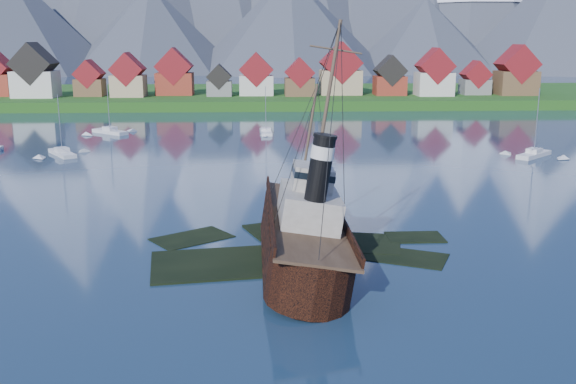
{
  "coord_description": "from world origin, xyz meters",
  "views": [
    {
      "loc": [
        -1.84,
        -60.26,
        20.75
      ],
      "look_at": [
        1.34,
        6.0,
        5.0
      ],
      "focal_mm": 40.0,
      "sensor_mm": 36.0,
      "label": 1
    }
  ],
  "objects_px": {
    "sailboat_e": "(266,133)",
    "sailboat_d": "(534,155)",
    "sailboat_a": "(62,154)",
    "tugboat_wreck": "(297,228)",
    "sailboat_c": "(110,132)"
  },
  "relations": [
    {
      "from": "tugboat_wreck",
      "to": "sailboat_d",
      "type": "relative_size",
      "value": 2.32
    },
    {
      "from": "sailboat_c",
      "to": "sailboat_d",
      "type": "bearing_deg",
      "value": -71.46
    },
    {
      "from": "sailboat_a",
      "to": "sailboat_e",
      "type": "distance_m",
      "value": 46.26
    },
    {
      "from": "sailboat_e",
      "to": "sailboat_d",
      "type": "bearing_deg",
      "value": -35.81
    },
    {
      "from": "tugboat_wreck",
      "to": "sailboat_c",
      "type": "xyz_separation_m",
      "value": [
        -37.32,
        87.46,
        -2.71
      ]
    },
    {
      "from": "sailboat_a",
      "to": "sailboat_d",
      "type": "bearing_deg",
      "value": -37.03
    },
    {
      "from": "sailboat_a",
      "to": "sailboat_c",
      "type": "bearing_deg",
      "value": 51.69
    },
    {
      "from": "sailboat_c",
      "to": "sailboat_e",
      "type": "xyz_separation_m",
      "value": [
        35.5,
        -1.81,
        -0.05
      ]
    },
    {
      "from": "sailboat_c",
      "to": "tugboat_wreck",
      "type": "bearing_deg",
      "value": -116.27
    },
    {
      "from": "sailboat_a",
      "to": "sailboat_d",
      "type": "relative_size",
      "value": 0.9
    },
    {
      "from": "tugboat_wreck",
      "to": "sailboat_e",
      "type": "xyz_separation_m",
      "value": [
        -1.82,
        85.65,
        -2.76
      ]
    },
    {
      "from": "tugboat_wreck",
      "to": "sailboat_e",
      "type": "bearing_deg",
      "value": 91.0
    },
    {
      "from": "sailboat_a",
      "to": "sailboat_e",
      "type": "xyz_separation_m",
      "value": [
        38.06,
        26.3,
        -0.02
      ]
    },
    {
      "from": "sailboat_a",
      "to": "sailboat_e",
      "type": "height_order",
      "value": "sailboat_a"
    },
    {
      "from": "tugboat_wreck",
      "to": "sailboat_d",
      "type": "bearing_deg",
      "value": 48.71
    }
  ]
}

